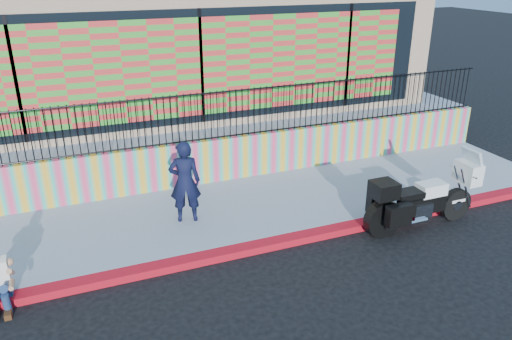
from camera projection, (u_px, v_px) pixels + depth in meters
ground at (265, 248)px, 9.90m from camera, size 90.00×90.00×0.00m
red_curb at (266, 245)px, 9.87m from camera, size 16.00×0.30×0.15m
sidewalk at (237, 210)px, 11.28m from camera, size 16.00×3.00×0.15m
mural_wall at (215, 160)px, 12.41m from camera, size 16.00×0.20×1.10m
metal_fence at (213, 116)px, 11.97m from camera, size 15.80×0.04×1.20m
elevated_platform at (169, 111)px, 16.81m from camera, size 16.00×10.00×1.25m
storefront_building at (165, 32)px, 15.61m from camera, size 14.00×8.06×4.00m
police_motorcycle at (420, 199)px, 10.43m from camera, size 2.62×0.87×1.63m
police_officer at (185, 182)px, 10.35m from camera, size 0.73×0.56×1.78m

